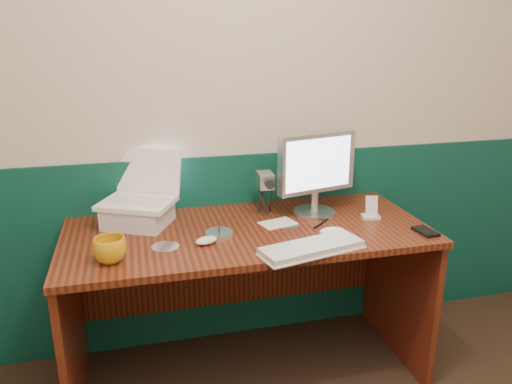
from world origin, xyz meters
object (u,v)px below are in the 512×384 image
object	(u,v)px
laptop	(135,178)
camcorder	(265,194)
desk	(248,304)
mug	(110,250)
monitor	(315,175)
keyboard	(312,248)

from	to	relation	value
laptop	camcorder	distance (m)	0.61
desk	mug	world-z (taller)	mug
laptop	monitor	bearing A→B (deg)	22.10
camcorder	monitor	bearing A→B (deg)	-13.33
laptop	monitor	world-z (taller)	monitor
keyboard	camcorder	bearing A→B (deg)	84.93
monitor	camcorder	xyz separation A→B (m)	(-0.23, 0.07, -0.10)
desk	laptop	world-z (taller)	laptop
keyboard	monitor	bearing A→B (deg)	55.07
laptop	camcorder	bearing A→B (deg)	26.72
monitor	keyboard	world-z (taller)	monitor
monitor	mug	bearing A→B (deg)	-175.15
monitor	keyboard	distance (m)	0.47
laptop	mug	distance (m)	0.42
laptop	mug	size ratio (longest dim) A/B	2.47
mug	desk	bearing A→B (deg)	18.31
mug	camcorder	xyz separation A→B (m)	(0.71, 0.37, 0.05)
monitor	camcorder	bearing A→B (deg)	150.74
desk	mug	size ratio (longest dim) A/B	12.79
desk	camcorder	size ratio (longest dim) A/B	8.28
desk	laptop	distance (m)	0.78
keyboard	camcorder	world-z (taller)	camcorder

